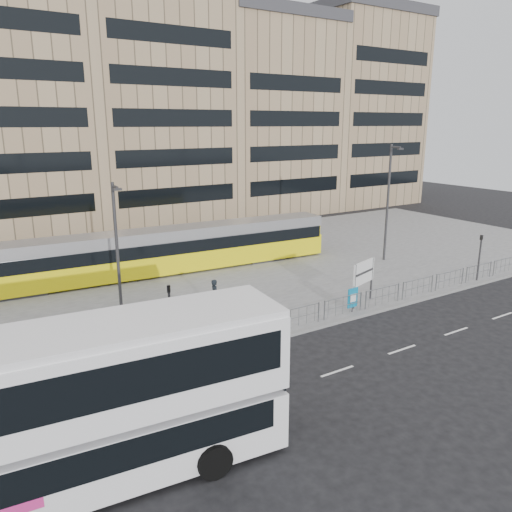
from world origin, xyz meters
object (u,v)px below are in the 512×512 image
lamp_post_west (117,240)px  lamp_post_east (388,199)px  ad_panel (353,298)px  traffic_light_west (170,309)px  tram (154,252)px  traffic_light_east (480,252)px  pedestrian (215,295)px  double_decker_bus (76,405)px  station_sign (364,274)px

lamp_post_west → lamp_post_east: bearing=-2.6°
ad_panel → lamp_post_east: lamp_post_east is taller
ad_panel → traffic_light_west: (-10.36, 1.01, 1.16)m
traffic_light_west → lamp_post_east: bearing=41.1°
tram → lamp_post_east: (16.31, -5.90, 3.16)m
traffic_light_east → traffic_light_west: bearing=162.0°
pedestrian → traffic_light_west: size_ratio=0.60×
double_decker_bus → station_sign: bearing=25.9°
tram → traffic_light_east: (17.72, -12.87, 0.41)m
station_sign → lamp_post_west: size_ratio=0.36×
station_sign → pedestrian: (-7.80, 3.47, -0.86)m
lamp_post_east → ad_panel: bearing=-144.6°
tram → lamp_post_east: bearing=-16.2°
station_sign → ad_panel: bearing=-171.7°
traffic_light_east → lamp_post_east: lamp_post_east is taller
traffic_light_east → lamp_post_west: size_ratio=0.44×
traffic_light_east → lamp_post_west: bearing=145.0°
ad_panel → lamp_post_west: (-10.57, 7.80, 3.10)m
traffic_light_east → lamp_post_west: lamp_post_west is taller
pedestrian → traffic_light_east: size_ratio=0.60×
traffic_light_east → lamp_post_west: 23.14m
station_sign → traffic_light_west: traffic_light_west is taller
traffic_light_west → lamp_post_east: lamp_post_east is taller
tram → pedestrian: bearing=-84.8°
tram → lamp_post_west: size_ratio=3.76×
double_decker_bus → pedestrian: (9.66, 10.11, -1.57)m
tram → lamp_post_west: lamp_post_west is taller
tram → traffic_light_west: (-3.72, -11.76, 0.41)m
traffic_light_east → lamp_post_west: (-21.66, 7.90, 1.93)m
ad_panel → traffic_light_east: (11.09, -0.10, 1.16)m
station_sign → lamp_post_east: lamp_post_east is taller
double_decker_bus → lamp_post_east: 28.85m
tram → double_decker_bus: bearing=-113.1°
station_sign → pedestrian: size_ratio=1.39×
tram → pedestrian: (0.23, -8.62, -0.64)m
ad_panel → pedestrian: 7.63m
tram → ad_panel: bearing=-58.9°
double_decker_bus → traffic_light_east: double_decker_bus is taller
double_decker_bus → tram: (9.43, 18.73, -0.93)m
traffic_light_west → double_decker_bus: bearing=-104.5°
double_decker_bus → traffic_light_west: double_decker_bus is taller
station_sign → lamp_post_east: 10.75m
tram → traffic_light_east: 21.91m
pedestrian → lamp_post_east: size_ratio=0.21×
station_sign → traffic_light_west: size_ratio=0.83×
station_sign → lamp_post_west: 14.09m
traffic_light_east → station_sign: bearing=160.4°
ad_panel → lamp_post_east: size_ratio=0.16×
lamp_post_east → pedestrian: bearing=-170.4°
traffic_light_west → traffic_light_east: same height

